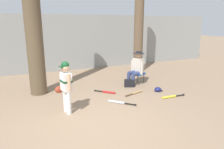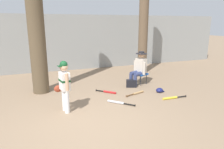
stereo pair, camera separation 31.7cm
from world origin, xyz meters
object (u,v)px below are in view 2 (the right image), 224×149
folding_stool (141,74)px  batting_helmet_navy (160,90)px  handbag_beside_stool (131,83)px  bat_aluminum_silver (118,102)px  tree_behind_spectator (143,24)px  young_ballplayer (64,83)px  bat_red_barrel (108,92)px  bat_yellow_trainer (172,98)px  tree_near_player (34,5)px  bat_wood_tan (137,93)px  seated_spectator (139,67)px

folding_stool → batting_helmet_navy: size_ratio=1.86×
handbag_beside_stool → bat_aluminum_silver: (-1.03, -1.24, -0.10)m
tree_behind_spectator → handbag_beside_stool: tree_behind_spectator is taller
young_ballplayer → bat_red_barrel: (1.49, 0.94, -0.71)m
handbag_beside_stool → bat_yellow_trainer: (0.61, -1.48, -0.10)m
tree_near_player → bat_wood_tan: size_ratio=8.32×
folding_stool → handbag_beside_stool: size_ratio=1.50×
tree_behind_spectator → batting_helmet_navy: 3.49m
handbag_beside_stool → batting_helmet_navy: (0.61, -0.84, -0.06)m
tree_behind_spectator → bat_aluminum_silver: (-2.46, -3.06, -2.13)m
tree_behind_spectator → folding_stool: bearing=-120.6°
bat_aluminum_silver → bat_wood_tan: (0.87, 0.52, 0.00)m
bat_yellow_trainer → bat_wood_tan: 1.07m
bat_aluminum_silver → tree_near_player: bearing=136.8°
seated_spectator → bat_wood_tan: size_ratio=1.66×
bat_red_barrel → tree_behind_spectator: bearing=41.4°
batting_helmet_navy → folding_stool: bearing=96.0°
seated_spectator → bat_wood_tan: 1.24m
bat_yellow_trainer → bat_red_barrel: bearing=143.2°
tree_near_player → bat_yellow_trainer: 4.91m
young_ballplayer → handbag_beside_stool: (2.46, 1.24, -0.61)m
handbag_beside_stool → bat_yellow_trainer: handbag_beside_stool is taller
tree_behind_spectator → bat_yellow_trainer: size_ratio=6.20×
bat_wood_tan → tree_behind_spectator: bearing=58.0°
bat_red_barrel → bat_aluminum_silver: same height
tree_near_player → bat_yellow_trainer: bearing=-30.0°
batting_helmet_navy → bat_aluminum_silver: bearing=-166.3°
seated_spectator → bat_aluminum_silver: size_ratio=1.89×
handbag_beside_stool → batting_helmet_navy: bearing=-54.4°
tree_near_player → bat_wood_tan: tree_near_player is taller
seated_spectator → handbag_beside_stool: seated_spectator is taller
bat_red_barrel → handbag_beside_stool: bearing=17.3°
folding_stool → bat_wood_tan: 1.20m
tree_near_player → bat_aluminum_silver: bearing=-43.2°
folding_stool → handbag_beside_stool: 0.59m
bat_aluminum_silver → batting_helmet_navy: size_ratio=2.31×
bat_aluminum_silver → batting_helmet_navy: 1.68m
folding_stool → bat_red_barrel: size_ratio=0.92×
folding_stool → bat_red_barrel: (-1.46, -0.53, -0.33)m
bat_red_barrel → young_ballplayer: bearing=-147.8°
folding_stool → bat_yellow_trainer: size_ratio=0.64×
tree_behind_spectator → folding_stool: size_ratio=9.67×
tree_behind_spectator → folding_stool: tree_behind_spectator is taller
tree_behind_spectator → bat_wood_tan: (-1.59, -2.55, -2.13)m
young_ballplayer → seated_spectator: bearing=26.6°
tree_near_player → handbag_beside_stool: 3.96m
tree_behind_spectator → bat_red_barrel: size_ratio=8.88×
folding_stool → handbag_beside_stool: bearing=-155.2°
seated_spectator → bat_aluminum_silver: bearing=-134.8°
folding_stool → bat_red_barrel: bearing=-160.1°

